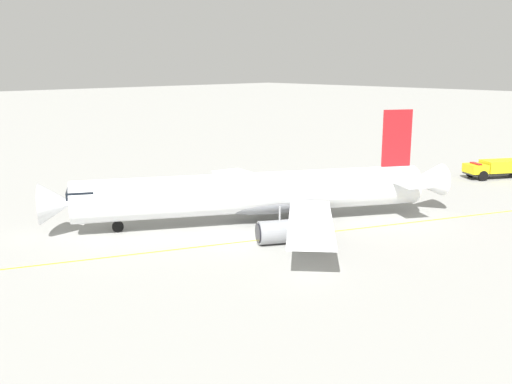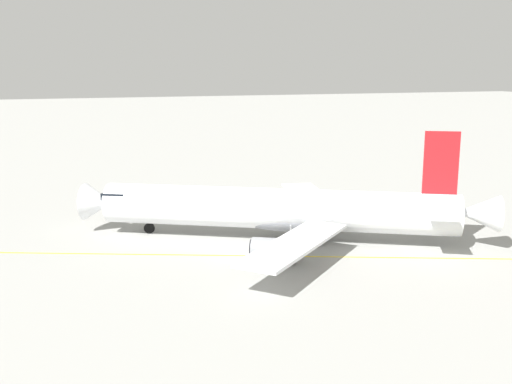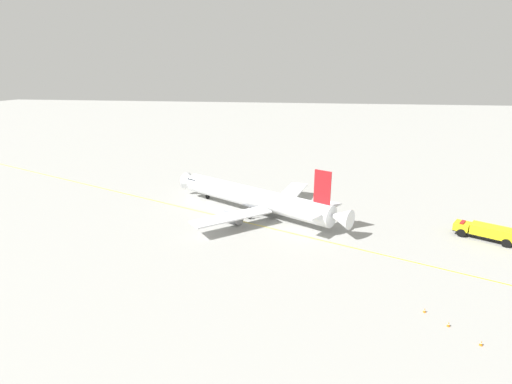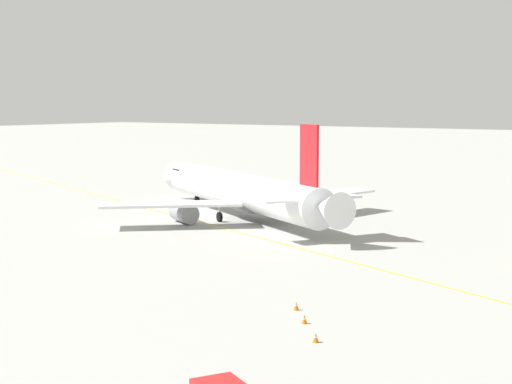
{
  "view_description": "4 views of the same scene",
  "coord_description": "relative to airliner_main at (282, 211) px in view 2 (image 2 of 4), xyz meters",
  "views": [
    {
      "loc": [
        33.58,
        37.36,
        15.8
      ],
      "look_at": [
        -8.74,
        -7.31,
        2.0
      ],
      "focal_mm": 40.59,
      "sensor_mm": 36.0,
      "label": 1
    },
    {
      "loc": [
        16.97,
        49.84,
        16.84
      ],
      "look_at": [
        -2.99,
        -4.55,
        4.77
      ],
      "focal_mm": 42.03,
      "sensor_mm": 36.0,
      "label": 2
    },
    {
      "loc": [
        -17.77,
        68.81,
        26.99
      ],
      "look_at": [
        -5.26,
        -4.04,
        4.13
      ],
      "focal_mm": 27.14,
      "sensor_mm": 36.0,
      "label": 3
    },
    {
      "loc": [
        -55.7,
        68.1,
        13.23
      ],
      "look_at": [
        -6.08,
        -4.88,
        2.92
      ],
      "focal_mm": 54.45,
      "sensor_mm": 36.0,
      "label": 4
    }
  ],
  "objects": [
    {
      "name": "airliner_main",
      "position": [
        0.0,
        0.0,
        0.0
      ],
      "size": [
        37.66,
        30.44,
        11.07
      ],
      "rotation": [
        0.0,
        0.0,
        5.77
      ],
      "color": "white",
      "rests_on": "ground_plane"
    },
    {
      "name": "ground_plane",
      "position": [
        5.26,
        3.34,
        -2.95
      ],
      "size": [
        600.0,
        600.0,
        0.0
      ],
      "primitive_type": "plane",
      "color": "#9E9E99"
    },
    {
      "name": "taxiway_centreline",
      "position": [
        5.35,
        3.69,
        -2.94
      ],
      "size": [
        181.0,
        75.16,
        0.01
      ],
      "rotation": [
        0.0,
        0.0,
        5.89
      ],
      "color": "yellow",
      "rests_on": "ground_plane"
    }
  ]
}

